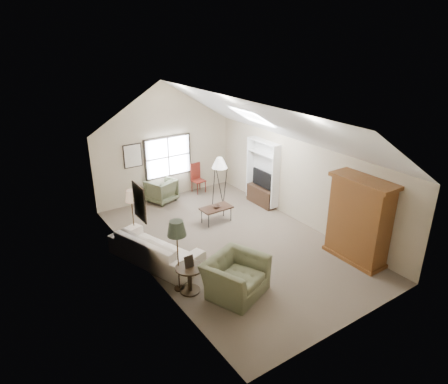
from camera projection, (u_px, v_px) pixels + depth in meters
room_shell at (233, 130)px, 9.84m from camera, size 5.01×8.01×4.00m
window at (168, 157)px, 13.60m from camera, size 1.72×0.08×1.42m
skylight at (252, 117)px, 11.20m from camera, size 0.80×1.20×0.52m
wall_art at (136, 178)px, 10.93m from camera, size 1.97×3.71×0.88m
armoire at (359, 220)px, 9.95m from camera, size 0.60×1.50×2.20m
tv_alcove at (263, 172)px, 13.07m from camera, size 0.32×1.30×2.10m
media_console at (261, 196)px, 13.38m from camera, size 0.34×1.18×0.60m
tv_panel at (262, 179)px, 13.15m from camera, size 0.05×0.90×0.55m
sofa at (155, 248)px, 10.11m from camera, size 1.77×2.73×0.74m
armchair_near at (235, 276)px, 8.88m from camera, size 1.63×1.54×0.85m
armchair_far at (161, 190)px, 13.57m from camera, size 1.09×1.10×0.79m
coffee_table at (216, 215)px, 12.19m from camera, size 0.96×0.55×0.49m
bowl at (216, 207)px, 12.08m from camera, size 0.23×0.23×0.06m
side_table at (190, 279)px, 8.96m from camera, size 0.81×0.81×0.64m
side_chair at (198, 178)px, 14.28m from camera, size 0.45×0.45×1.06m
tripod_lamp at (220, 182)px, 13.01m from camera, size 0.67×0.67×1.74m
dark_lamp at (178, 256)px, 8.81m from camera, size 0.54×0.54×1.77m
tan_lamp at (133, 216)px, 10.83m from camera, size 0.41×0.41×1.59m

